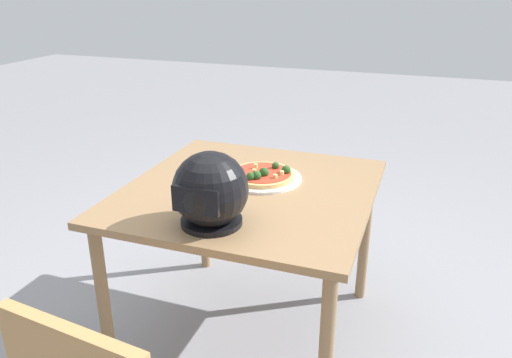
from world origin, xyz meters
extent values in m
plane|color=gray|center=(0.00, 0.00, 0.00)|extent=(14.00, 14.00, 0.00)
cube|color=olive|center=(0.00, 0.00, 0.72)|extent=(1.00, 1.03, 0.03)
cylinder|color=olive|center=(-0.44, -0.45, 0.35)|extent=(0.05, 0.05, 0.70)
cylinder|color=olive|center=(0.44, -0.45, 0.35)|extent=(0.05, 0.05, 0.70)
cylinder|color=olive|center=(0.44, 0.45, 0.35)|extent=(0.05, 0.05, 0.70)
cylinder|color=white|center=(-0.02, -0.10, 0.74)|extent=(0.34, 0.34, 0.01)
cylinder|color=tan|center=(-0.02, -0.10, 0.75)|extent=(0.28, 0.28, 0.02)
cylinder|color=red|center=(-0.02, -0.10, 0.76)|extent=(0.25, 0.25, 0.00)
sphere|color=#234C1E|center=(-0.02, -0.03, 0.78)|extent=(0.04, 0.04, 0.04)
sphere|color=#234C1E|center=(0.00, -0.01, 0.77)|extent=(0.04, 0.04, 0.04)
sphere|color=#234C1E|center=(-0.12, -0.13, 0.78)|extent=(0.04, 0.04, 0.04)
sphere|color=#234C1E|center=(-0.04, -0.07, 0.78)|extent=(0.04, 0.04, 0.04)
sphere|color=#234C1E|center=(-0.06, -0.17, 0.77)|extent=(0.03, 0.03, 0.03)
cylinder|color=#E0D172|center=(0.01, -0.08, 0.77)|extent=(0.02, 0.02, 0.02)
cylinder|color=#E0D172|center=(-0.11, -0.10, 0.77)|extent=(0.02, 0.02, 0.02)
cylinder|color=#E0D172|center=(-0.09, -0.06, 0.77)|extent=(0.03, 0.03, 0.01)
cylinder|color=#E0D172|center=(0.02, -0.14, 0.77)|extent=(0.02, 0.02, 0.02)
sphere|color=black|center=(0.01, 0.35, 0.86)|extent=(0.26, 0.26, 0.26)
cylinder|color=black|center=(0.01, 0.35, 0.74)|extent=(0.22, 0.22, 0.02)
cube|color=black|center=(0.01, 0.46, 0.87)|extent=(0.16, 0.02, 0.09)
camera|label=1|loc=(-0.66, 1.77, 1.54)|focal=35.04mm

